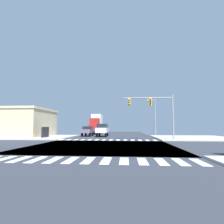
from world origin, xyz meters
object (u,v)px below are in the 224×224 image
street_lamp (154,114)px  suv_crossing_2 (103,129)px  box_truck_leading_1 (96,124)px  sedan_trailing_3 (101,129)px  sedan_queued_2 (88,130)px  traffic_signal_mast (153,107)px  bank_building (15,123)px

street_lamp → suv_crossing_2: bearing=-165.3°
street_lamp → suv_crossing_2: street_lamp is taller
box_truck_leading_1 → sedan_trailing_3: size_ratio=1.67×
sedan_trailing_3 → suv_crossing_2: bearing=98.9°
sedan_queued_2 → sedan_trailing_3: 18.15m
traffic_signal_mast → suv_crossing_2: (-8.01, 8.19, -3.18)m
bank_building → box_truck_leading_1: size_ratio=1.98×
street_lamp → sedan_queued_2: street_lamp is taller
sedan_queued_2 → box_truck_leading_1: 9.94m
sedan_queued_2 → sedan_trailing_3: same height
sedan_trailing_3 → street_lamp: bearing=127.7°
bank_building → sedan_trailing_3: size_ratio=3.31×
traffic_signal_mast → box_truck_leading_1: 22.06m
street_lamp → suv_crossing_2: size_ratio=1.57×
traffic_signal_mast → sedan_trailing_3: (-11.01, 27.33, -3.46)m
street_lamp → box_truck_leading_1: (-12.82, 8.25, -1.80)m
suv_crossing_2 → box_truck_leading_1: 11.29m
traffic_signal_mast → street_lamp: (1.81, 10.76, -0.21)m
traffic_signal_mast → suv_crossing_2: traffic_signal_mast is taller
traffic_signal_mast → bank_building: bearing=163.9°
traffic_signal_mast → street_lamp: street_lamp is taller
box_truck_leading_1 → sedan_trailing_3: (0.00, 8.31, -1.45)m
bank_building → sedan_trailing_3: 24.33m
street_lamp → sedan_trailing_3: (-12.82, 16.57, -3.25)m
traffic_signal_mast → suv_crossing_2: 11.89m
bank_building → box_truck_leading_1: bank_building is taller
suv_crossing_2 → sedan_queued_2: suv_crossing_2 is taller
traffic_signal_mast → suv_crossing_2: size_ratio=1.46×
traffic_signal_mast → bank_building: (-24.39, 7.06, -1.99)m
street_lamp → sedan_queued_2: bearing=-173.0°
bank_building → traffic_signal_mast: bearing=-16.1°
sedan_queued_2 → sedan_trailing_3: (0.00, 18.15, 0.00)m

